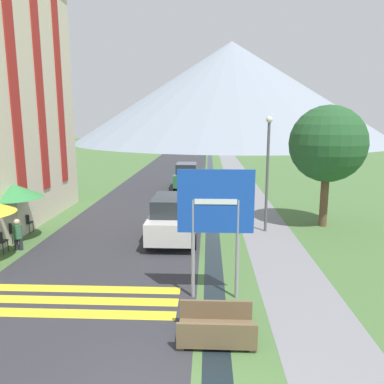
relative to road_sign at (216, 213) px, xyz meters
name	(u,v)px	position (x,y,z in m)	size (l,w,h in m)	color
ground_plane	(194,191)	(-1.20, 15.79, -2.40)	(160.00, 160.00, 0.00)	#476B38
road	(172,172)	(-3.70, 25.79, -2.39)	(6.40, 60.00, 0.01)	#2D2D33
footpath	(236,172)	(2.40, 25.79, -2.39)	(2.20, 60.00, 0.01)	slate
drainage_channel	(210,172)	(0.00, 25.79, -2.39)	(0.60, 60.00, 0.00)	black
crosswalk_marking	(78,300)	(-3.70, -0.36, -2.39)	(5.44, 1.84, 0.01)	yellow
mountain_distant	(231,93)	(4.77, 77.66, 8.62)	(69.84, 69.84, 22.02)	gray
road_sign	(216,213)	(0.00, 0.00, 0.00)	(2.03, 0.11, 3.57)	gray
footbridge	(216,329)	(0.00, -1.98, -2.17)	(1.70, 1.10, 0.65)	brown
parked_car_near	(174,217)	(-1.60, 5.15, -1.48)	(1.93, 4.16, 1.82)	silver
parked_car_far	(187,176)	(-1.75, 16.98, -1.49)	(1.75, 3.88, 1.82)	#28663D
cafe_chair_far_left	(26,222)	(-8.04, 5.65, -1.88)	(0.40, 0.40, 0.85)	#232328
cafe_chair_middle	(9,231)	(-8.07, 4.28, -1.88)	(0.40, 0.40, 0.85)	#232328
cafe_umbrella_middle_green	(15,191)	(-7.84, 4.59, -0.34)	(2.16, 2.16, 2.33)	#B7B2A8
person_seated_far	(18,233)	(-7.32, 3.54, -1.73)	(0.32, 0.32, 1.21)	#282833
streetlamp	(268,164)	(2.34, 6.42, 0.57)	(0.28, 0.28, 4.99)	#515156
tree_by_path	(328,144)	(5.12, 7.39, 1.37)	(3.42, 3.42, 5.50)	brown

